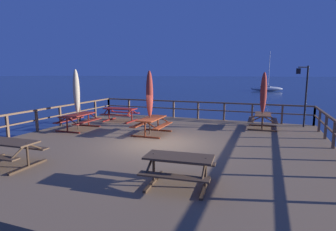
{
  "coord_description": "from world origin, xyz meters",
  "views": [
    {
      "loc": [
        4.02,
        -9.87,
        3.48
      ],
      "look_at": [
        0.0,
        0.97,
        1.67
      ],
      "focal_mm": 28.88,
      "sensor_mm": 36.0,
      "label": 1
    }
  ],
  "objects_px": {
    "picnic_table_mid_centre": "(263,118)",
    "patio_umbrella_tall_back_right": "(150,94)",
    "picnic_table_back_left": "(120,112)",
    "sailboat_distant": "(266,88)",
    "picnic_table_back_right": "(179,164)",
    "lamp_post_hooked": "(303,87)",
    "picnic_table_front_right": "(152,122)",
    "picnic_table_front_left": "(78,118)",
    "patio_umbrella_tall_back_left": "(76,91)",
    "patio_umbrella_short_front": "(264,93)",
    "picnic_table_mid_left": "(4,147)"
  },
  "relations": [
    {
      "from": "picnic_table_back_right",
      "to": "lamp_post_hooked",
      "type": "relative_size",
      "value": 0.56
    },
    {
      "from": "picnic_table_front_right",
      "to": "sailboat_distant",
      "type": "distance_m",
      "value": 45.72
    },
    {
      "from": "picnic_table_mid_centre",
      "to": "patio_umbrella_tall_back_right",
      "type": "height_order",
      "value": "patio_umbrella_tall_back_right"
    },
    {
      "from": "picnic_table_mid_centre",
      "to": "patio_umbrella_short_front",
      "type": "height_order",
      "value": "patio_umbrella_short_front"
    },
    {
      "from": "picnic_table_front_right",
      "to": "lamp_post_hooked",
      "type": "xyz_separation_m",
      "value": [
        6.7,
        4.23,
        1.55
      ]
    },
    {
      "from": "patio_umbrella_tall_back_right",
      "to": "lamp_post_hooked",
      "type": "xyz_separation_m",
      "value": [
        6.77,
        4.3,
        0.24
      ]
    },
    {
      "from": "picnic_table_front_left",
      "to": "picnic_table_mid_centre",
      "type": "xyz_separation_m",
      "value": [
        8.76,
        3.44,
        -0.01
      ]
    },
    {
      "from": "patio_umbrella_tall_back_right",
      "to": "sailboat_distant",
      "type": "relative_size",
      "value": 0.38
    },
    {
      "from": "picnic_table_back_left",
      "to": "sailboat_distant",
      "type": "bearing_deg",
      "value": 79.65
    },
    {
      "from": "picnic_table_back_right",
      "to": "picnic_table_mid_centre",
      "type": "bearing_deg",
      "value": 77.64
    },
    {
      "from": "picnic_table_front_right",
      "to": "picnic_table_back_right",
      "type": "relative_size",
      "value": 1.06
    },
    {
      "from": "picnic_table_back_right",
      "to": "picnic_table_mid_left",
      "type": "xyz_separation_m",
      "value": [
        -5.55,
        -0.37,
        0.01
      ]
    },
    {
      "from": "picnic_table_mid_left",
      "to": "patio_umbrella_tall_back_left",
      "type": "height_order",
      "value": "patio_umbrella_tall_back_left"
    },
    {
      "from": "picnic_table_front_right",
      "to": "picnic_table_back_left",
      "type": "height_order",
      "value": "same"
    },
    {
      "from": "picnic_table_back_right",
      "to": "lamp_post_hooked",
      "type": "bearing_deg",
      "value": 68.44
    },
    {
      "from": "picnic_table_mid_left",
      "to": "sailboat_distant",
      "type": "height_order",
      "value": "sailboat_distant"
    },
    {
      "from": "picnic_table_front_left",
      "to": "patio_umbrella_tall_back_left",
      "type": "height_order",
      "value": "patio_umbrella_tall_back_left"
    },
    {
      "from": "picnic_table_back_left",
      "to": "patio_umbrella_short_front",
      "type": "relative_size",
      "value": 0.66
    },
    {
      "from": "sailboat_distant",
      "to": "patio_umbrella_tall_back_right",
      "type": "bearing_deg",
      "value": -95.94
    },
    {
      "from": "sailboat_distant",
      "to": "picnic_table_mid_left",
      "type": "bearing_deg",
      "value": -98.06
    },
    {
      "from": "picnic_table_mid_centre",
      "to": "sailboat_distant",
      "type": "bearing_deg",
      "value": 90.21
    },
    {
      "from": "picnic_table_back_left",
      "to": "picnic_table_mid_left",
      "type": "height_order",
      "value": "same"
    },
    {
      "from": "picnic_table_front_right",
      "to": "picnic_table_back_right",
      "type": "distance_m",
      "value": 5.95
    },
    {
      "from": "picnic_table_front_right",
      "to": "sailboat_distant",
      "type": "bearing_deg",
      "value": 84.14
    },
    {
      "from": "patio_umbrella_tall_back_left",
      "to": "lamp_post_hooked",
      "type": "height_order",
      "value": "lamp_post_hooked"
    },
    {
      "from": "picnic_table_mid_centre",
      "to": "sailboat_distant",
      "type": "distance_m",
      "value": 42.32
    },
    {
      "from": "picnic_table_mid_centre",
      "to": "patio_umbrella_short_front",
      "type": "relative_size",
      "value": 0.6
    },
    {
      "from": "patio_umbrella_tall_back_right",
      "to": "picnic_table_mid_centre",
      "type": "bearing_deg",
      "value": 33.46
    },
    {
      "from": "sailboat_distant",
      "to": "picnic_table_back_right",
      "type": "bearing_deg",
      "value": -91.89
    },
    {
      "from": "picnic_table_mid_centre",
      "to": "picnic_table_front_right",
      "type": "relative_size",
      "value": 0.9
    },
    {
      "from": "patio_umbrella_short_front",
      "to": "lamp_post_hooked",
      "type": "bearing_deg",
      "value": 29.19
    },
    {
      "from": "picnic_table_mid_left",
      "to": "picnic_table_front_left",
      "type": "bearing_deg",
      "value": 104.93
    },
    {
      "from": "picnic_table_front_right",
      "to": "patio_umbrella_short_front",
      "type": "xyz_separation_m",
      "value": [
        4.79,
        3.16,
        1.27
      ]
    },
    {
      "from": "picnic_table_back_left",
      "to": "lamp_post_hooked",
      "type": "bearing_deg",
      "value": 9.7
    },
    {
      "from": "patio_umbrella_tall_back_right",
      "to": "picnic_table_back_left",
      "type": "bearing_deg",
      "value": 139.93
    },
    {
      "from": "picnic_table_mid_centre",
      "to": "patio_umbrella_tall_back_left",
      "type": "distance_m",
      "value": 9.53
    },
    {
      "from": "patio_umbrella_short_front",
      "to": "lamp_post_hooked",
      "type": "height_order",
      "value": "lamp_post_hooked"
    },
    {
      "from": "lamp_post_hooked",
      "to": "patio_umbrella_short_front",
      "type": "bearing_deg",
      "value": -150.81
    },
    {
      "from": "picnic_table_back_right",
      "to": "patio_umbrella_tall_back_right",
      "type": "distance_m",
      "value": 6.07
    },
    {
      "from": "picnic_table_back_right",
      "to": "patio_umbrella_tall_back_left",
      "type": "xyz_separation_m",
      "value": [
        -6.95,
        4.84,
        1.37
      ]
    },
    {
      "from": "lamp_post_hooked",
      "to": "sailboat_distant",
      "type": "relative_size",
      "value": 0.41
    },
    {
      "from": "picnic_table_back_right",
      "to": "patio_umbrella_short_front",
      "type": "relative_size",
      "value": 0.63
    },
    {
      "from": "picnic_table_back_right",
      "to": "picnic_table_mid_left",
      "type": "relative_size",
      "value": 0.82
    },
    {
      "from": "picnic_table_front_left",
      "to": "picnic_table_front_right",
      "type": "relative_size",
      "value": 1.08
    },
    {
      "from": "picnic_table_front_right",
      "to": "picnic_table_back_left",
      "type": "relative_size",
      "value": 1.0
    },
    {
      "from": "picnic_table_mid_centre",
      "to": "picnic_table_back_left",
      "type": "xyz_separation_m",
      "value": [
        -7.99,
        -0.62,
        0.01
      ]
    },
    {
      "from": "picnic_table_back_right",
      "to": "sailboat_distant",
      "type": "relative_size",
      "value": 0.23
    },
    {
      "from": "patio_umbrella_tall_back_right",
      "to": "sailboat_distant",
      "type": "xyz_separation_m",
      "value": [
        4.74,
        45.55,
        -2.02
      ]
    },
    {
      "from": "patio_umbrella_tall_back_left",
      "to": "lamp_post_hooked",
      "type": "distance_m",
      "value": 11.58
    },
    {
      "from": "patio_umbrella_short_front",
      "to": "picnic_table_back_left",
      "type": "bearing_deg",
      "value": -175.54
    }
  ]
}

